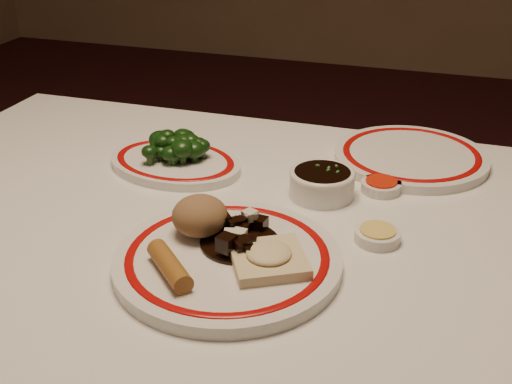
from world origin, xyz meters
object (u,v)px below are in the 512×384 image
object	(u,v)px
fried_wonton	(269,258)
soy_bowl	(322,184)
dining_table	(214,284)
rice_mound	(200,216)
stirfry_heap	(240,236)
broccoli_pile	(177,145)
main_plate	(228,260)
spring_roll	(170,266)
broccoli_plate	(175,163)

from	to	relation	value
fried_wonton	soy_bowl	size ratio (longest dim) A/B	1.21
dining_table	rice_mound	bearing A→B (deg)	-91.42
stirfry_heap	broccoli_pile	distance (m)	0.30
rice_mound	stirfry_heap	size ratio (longest dim) A/B	0.71
soy_bowl	main_plate	bearing A→B (deg)	-107.17
stirfry_heap	spring_roll	bearing A→B (deg)	-121.08
fried_wonton	broccoli_plate	bearing A→B (deg)	133.07
rice_mound	broccoli_pile	distance (m)	0.26
rice_mound	soy_bowl	xyz separation A→B (m)	(0.13, 0.19, -0.02)
main_plate	broccoli_plate	xyz separation A→B (m)	(-0.19, 0.26, -0.00)
fried_wonton	broccoli_pile	bearing A→B (deg)	132.09
stirfry_heap	soy_bowl	bearing A→B (deg)	71.77
main_plate	rice_mound	size ratio (longest dim) A/B	4.67
dining_table	fried_wonton	distance (m)	0.18
dining_table	rice_mound	size ratio (longest dim) A/B	15.89
dining_table	main_plate	xyz separation A→B (m)	(0.05, -0.08, 0.10)
fried_wonton	broccoli_plate	world-z (taller)	fried_wonton
rice_mound	broccoli_pile	bearing A→B (deg)	120.80
main_plate	fried_wonton	world-z (taller)	fried_wonton
stirfry_heap	soy_bowl	xyz separation A→B (m)	(0.07, 0.20, -0.01)
fried_wonton	stirfry_heap	world-z (taller)	stirfry_heap
broccoli_plate	soy_bowl	distance (m)	0.26
dining_table	soy_bowl	distance (m)	0.23
dining_table	fried_wonton	world-z (taller)	fried_wonton
soy_bowl	fried_wonton	bearing A→B (deg)	-93.62
main_plate	stirfry_heap	world-z (taller)	stirfry_heap
rice_mound	main_plate	bearing A→B (deg)	-36.68
dining_table	stirfry_heap	size ratio (longest dim) A/B	11.34
rice_mound	spring_roll	size ratio (longest dim) A/B	0.81
dining_table	spring_roll	world-z (taller)	spring_roll
rice_mound	dining_table	bearing A→B (deg)	88.58
fried_wonton	main_plate	bearing A→B (deg)	174.62
broccoli_plate	broccoli_pile	bearing A→B (deg)	76.61
rice_mound	stirfry_heap	xyz separation A→B (m)	(0.06, -0.01, -0.02)
spring_roll	soy_bowl	distance (m)	0.32
spring_roll	fried_wonton	world-z (taller)	same
broccoli_pile	dining_table	bearing A→B (deg)	-54.14
spring_roll	stirfry_heap	size ratio (longest dim) A/B	0.89
spring_roll	fried_wonton	size ratio (longest dim) A/B	0.77
broccoli_plate	main_plate	bearing A→B (deg)	-53.71
rice_mound	spring_roll	bearing A→B (deg)	-88.95
main_plate	soy_bowl	distance (m)	0.24
spring_roll	broccoli_plate	size ratio (longest dim) A/B	0.35
broccoli_pile	soy_bowl	distance (m)	0.26
spring_roll	stirfry_heap	distance (m)	0.11
main_plate	fried_wonton	bearing A→B (deg)	-5.38
stirfry_heap	main_plate	bearing A→B (deg)	-100.22
dining_table	spring_roll	size ratio (longest dim) A/B	12.80
broccoli_pile	broccoli_plate	bearing A→B (deg)	-103.39
stirfry_heap	broccoli_plate	world-z (taller)	stirfry_heap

